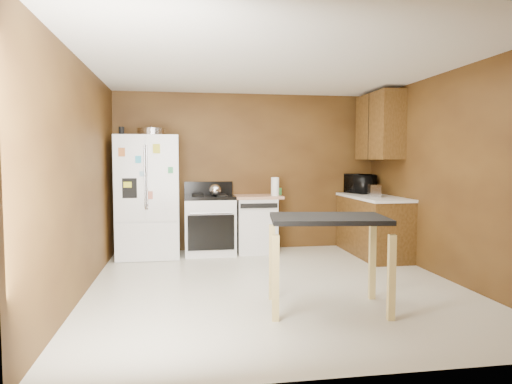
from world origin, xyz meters
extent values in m
plane|color=beige|center=(0.00, 0.00, 0.00)|extent=(4.50, 4.50, 0.00)
plane|color=white|center=(0.00, 0.00, 2.50)|extent=(4.50, 4.50, 0.00)
plane|color=brown|center=(0.00, 2.25, 1.25)|extent=(4.20, 0.00, 4.20)
plane|color=brown|center=(0.00, -2.25, 1.25)|extent=(4.20, 0.00, 4.20)
plane|color=brown|center=(-2.10, 0.00, 1.25)|extent=(0.00, 4.50, 4.50)
plane|color=brown|center=(2.10, 0.00, 1.25)|extent=(0.00, 4.50, 4.50)
cylinder|color=silver|center=(-1.49, 1.88, 1.85)|extent=(0.43, 0.43, 0.11)
cylinder|color=black|center=(-1.90, 1.75, 1.86)|extent=(0.08, 0.08, 0.12)
sphere|color=silver|center=(-0.57, 1.77, 0.99)|extent=(0.18, 0.18, 0.18)
cylinder|color=white|center=(0.36, 1.81, 1.03)|extent=(0.16, 0.16, 0.29)
cylinder|color=green|center=(0.46, 2.02, 0.94)|extent=(0.10, 0.10, 0.11)
cube|color=silver|center=(1.75, 1.30, 0.99)|extent=(0.21, 0.28, 0.18)
imported|color=black|center=(1.81, 2.01, 1.04)|extent=(0.48, 0.59, 0.28)
cube|color=white|center=(-1.55, 1.88, 0.90)|extent=(0.90, 0.75, 1.80)
cube|color=white|center=(-1.78, 1.49, 1.18)|extent=(0.43, 0.02, 1.20)
cube|color=white|center=(-1.32, 1.49, 1.18)|extent=(0.43, 0.02, 1.20)
cube|color=white|center=(-1.55, 1.49, 0.28)|extent=(0.88, 0.02, 0.54)
cube|color=black|center=(-1.78, 1.48, 1.05)|extent=(0.20, 0.01, 0.28)
cylinder|color=silver|center=(-1.56, 1.46, 1.20)|extent=(0.02, 0.02, 0.90)
cylinder|color=silver|center=(-1.54, 1.46, 1.20)|extent=(0.02, 0.02, 0.90)
cube|color=#C76B2F|center=(-1.87, 1.46, 1.55)|extent=(0.09, 0.00, 0.12)
cube|color=#35B3E1|center=(-1.65, 1.46, 1.45)|extent=(0.08, 0.00, 0.10)
cube|color=yellow|center=(-1.40, 1.46, 1.60)|extent=(0.10, 0.00, 0.13)
cube|color=#389E60|center=(-1.21, 1.46, 1.30)|extent=(0.07, 0.00, 0.09)
cube|color=yellow|center=(-1.80, 1.46, 1.10)|extent=(0.11, 0.00, 0.08)
cube|color=#C36C57|center=(-1.50, 1.46, 0.95)|extent=(0.08, 0.00, 0.11)
cube|color=white|center=(-1.25, 1.46, 0.80)|extent=(0.09, 0.00, 0.10)
cube|color=#92C2DC|center=(-1.60, 1.46, 1.25)|extent=(0.07, 0.00, 0.07)
cube|color=white|center=(-0.64, 1.93, 0.42)|extent=(0.76, 0.65, 0.85)
cube|color=black|center=(-0.64, 1.93, 0.88)|extent=(0.76, 0.65, 0.05)
cube|color=black|center=(-0.64, 2.21, 1.00)|extent=(0.76, 0.06, 0.20)
cube|color=black|center=(-0.64, 1.59, 0.38)|extent=(0.68, 0.02, 0.52)
cylinder|color=silver|center=(-0.64, 1.58, 0.67)|extent=(0.62, 0.02, 0.02)
cylinder|color=black|center=(-0.82, 2.08, 0.91)|extent=(0.17, 0.17, 0.02)
cylinder|color=black|center=(-0.46, 2.08, 0.91)|extent=(0.17, 0.17, 0.02)
cylinder|color=black|center=(-0.82, 1.77, 0.91)|extent=(0.17, 0.17, 0.02)
cylinder|color=black|center=(-0.46, 1.77, 0.91)|extent=(0.17, 0.17, 0.02)
cube|color=white|center=(0.08, 1.95, 0.42)|extent=(0.60, 0.60, 0.85)
cube|color=black|center=(0.08, 1.64, 0.76)|extent=(0.56, 0.02, 0.07)
cube|color=tan|center=(0.08, 1.95, 0.87)|extent=(0.78, 0.62, 0.04)
cube|color=brown|center=(1.80, 1.45, 0.43)|extent=(0.60, 1.55, 0.86)
cube|color=white|center=(1.80, 1.45, 0.88)|extent=(0.63, 1.58, 0.04)
cube|color=brown|center=(1.93, 1.55, 1.95)|extent=(0.35, 1.05, 1.00)
cube|color=black|center=(1.75, 1.55, 1.95)|extent=(0.01, 0.01, 1.00)
cube|color=black|center=(0.33, -0.88, 0.88)|extent=(1.18, 0.87, 0.05)
cube|color=tan|center=(-0.14, -0.49, 0.39)|extent=(0.07, 0.07, 0.78)
cube|color=tan|center=(0.89, -0.64, 0.39)|extent=(0.07, 0.07, 0.78)
cube|color=tan|center=(-0.23, -1.12, 0.39)|extent=(0.07, 0.07, 0.78)
cube|color=tan|center=(0.80, -1.27, 0.39)|extent=(0.07, 0.07, 0.78)
camera|label=1|loc=(-1.04, -5.05, 1.44)|focal=32.00mm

